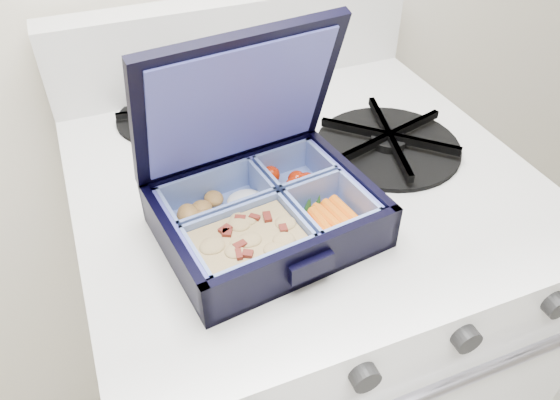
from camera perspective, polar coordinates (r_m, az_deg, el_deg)
name	(u,v)px	position (r m, az deg, el deg)	size (l,w,h in m)	color
stove	(293,356)	(1.06, 1.32, -15.94)	(0.59, 0.59, 0.88)	silver
bento_box	(267,215)	(0.61, -1.40, -1.56)	(0.23, 0.18, 0.06)	black
burner_grate	(389,140)	(0.77, 11.29, 6.22)	(0.20, 0.20, 0.03)	black
burner_grate_rear	(167,114)	(0.84, -11.73, 8.81)	(0.15, 0.15, 0.02)	black
fork	(265,161)	(0.74, -1.63, 4.10)	(0.03, 0.20, 0.01)	#9E9BAD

